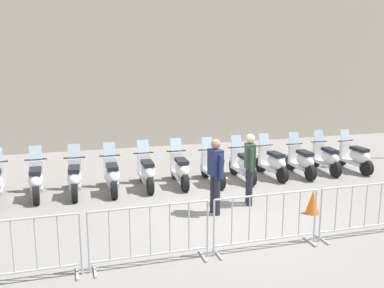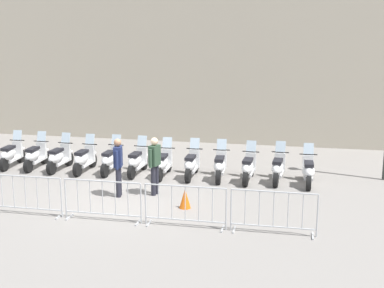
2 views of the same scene
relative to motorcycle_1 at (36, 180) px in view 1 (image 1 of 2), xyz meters
name	(u,v)px [view 1 (image 1 of 2)]	position (x,y,z in m)	size (l,w,h in m)	color
ground_plane	(228,213)	(4.37, -2.17, -0.45)	(120.00, 120.00, 0.00)	gray
building_facade	(148,15)	(3.81, 6.94, 4.77)	(28.00, 2.40, 10.45)	#B2A893
motorcycle_1	(36,180)	(0.00, 0.00, 0.00)	(0.56, 1.73, 1.24)	black
motorcycle_2	(75,178)	(0.94, -0.01, 0.00)	(0.56, 1.72, 1.24)	black
motorcycle_3	(112,176)	(1.88, 0.02, 0.00)	(0.56, 1.72, 1.24)	black
motorcycle_4	(147,172)	(2.81, 0.16, 0.00)	(0.56, 1.72, 1.24)	black
motorcycle_5	(180,170)	(3.75, 0.20, 0.00)	(0.56, 1.72, 1.24)	black
motorcycle_6	(214,168)	(4.70, 0.17, 0.00)	(0.56, 1.73, 1.24)	black
motorcycle_7	(243,165)	(5.63, 0.30, 0.00)	(0.56, 1.73, 1.24)	black
motorcycle_8	(273,163)	(6.58, 0.38, 0.00)	(0.60, 1.72, 1.24)	black
motorcycle_9	(302,161)	(7.51, 0.38, 0.00)	(0.56, 1.72, 1.24)	black
motorcycle_10	(327,158)	(8.44, 0.55, 0.00)	(0.56, 1.72, 1.24)	black
motorcycle_11	(355,157)	(9.39, 0.49, 0.00)	(0.56, 1.73, 1.24)	black
barrier_segment_0	(13,252)	(0.19, -4.34, 0.07)	(2.07, 0.56, 1.07)	#B2B5B7
barrier_segment_1	(150,236)	(2.34, -4.21, 0.07)	(2.07, 0.56, 1.07)	#B2B5B7
barrier_segment_2	(266,222)	(4.49, -4.08, 0.07)	(2.07, 0.56, 1.07)	#B2B5B7
barrier_segment_3	(365,210)	(6.64, -3.94, 0.07)	(2.07, 0.56, 1.07)	#B2B5B7
officer_near_row_end	(215,172)	(4.09, -2.11, 0.53)	(0.30, 0.54, 1.73)	#23232D
officer_mid_plaza	(250,165)	(5.06, -1.69, 0.53)	(0.29, 0.54, 1.73)	#23232D
traffic_cone	(313,202)	(6.25, -2.60, -0.18)	(0.32, 0.32, 0.55)	orange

